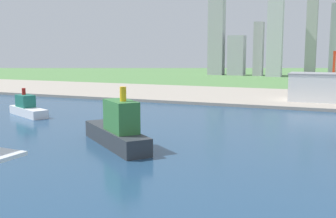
{
  "coord_description": "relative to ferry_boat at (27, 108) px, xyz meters",
  "views": [
    {
      "loc": [
        52.11,
        108.74,
        43.96
      ],
      "look_at": [
        -0.99,
        237.57,
        23.88
      ],
      "focal_mm": 44.09,
      "sensor_mm": 36.0,
      "label": 1
    }
  ],
  "objects": [
    {
      "name": "container_barge",
      "position": [
        100.24,
        -55.82,
        2.85
      ],
      "size": [
        50.17,
        44.56,
        28.03
      ],
      "color": "#2D3338",
      "rests_on": "water_bay"
    },
    {
      "name": "distant_skyline",
      "position": [
        101.94,
        495.86,
        58.94
      ],
      "size": [
        263.32,
        52.13,
        157.82
      ],
      "color": "#AFAEB7",
      "rests_on": "ground"
    },
    {
      "name": "water_bay",
      "position": [
        139.3,
        -85.53,
        -5.05
      ],
      "size": [
        840.0,
        360.0,
        0.15
      ],
      "primitive_type": "cube",
      "color": "navy",
      "rests_on": "ground"
    },
    {
      "name": "ferry_boat",
      "position": [
        0.0,
        0.0,
        0.0
      ],
      "size": [
        40.16,
        26.65,
        18.13
      ],
      "color": "white",
      "rests_on": "water_bay"
    },
    {
      "name": "industrial_pier",
      "position": [
        139.3,
        164.47,
        -3.87
      ],
      "size": [
        840.0,
        140.0,
        2.5
      ],
      "primitive_type": "cube",
      "color": "#A69B8D",
      "rests_on": "ground"
    },
    {
      "name": "ground_plane",
      "position": [
        139.3,
        -25.53,
        -5.12
      ],
      "size": [
        2400.0,
        2400.0,
        0.0
      ],
      "primitive_type": "plane",
      "color": "#548448"
    },
    {
      "name": "warehouse_main",
      "position": [
        187.0,
        139.03,
        8.77
      ],
      "size": [
        65.26,
        31.32,
        22.73
      ],
      "color": "white",
      "rests_on": "industrial_pier"
    }
  ]
}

